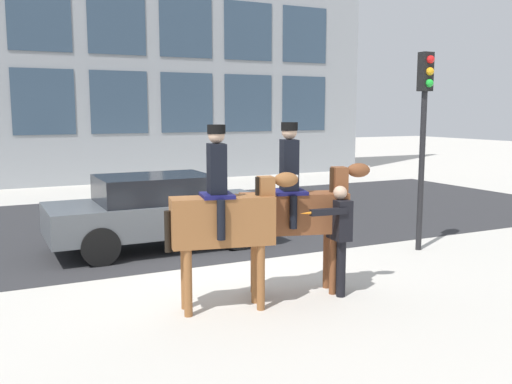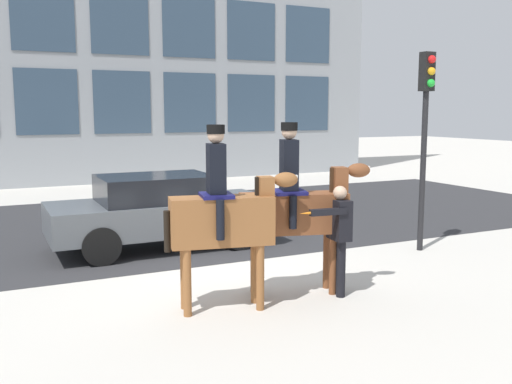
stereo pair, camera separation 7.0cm
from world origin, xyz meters
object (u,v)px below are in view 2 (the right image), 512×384
object	(u,v)px
mounted_horse_companion	(297,207)
street_car_near_lane	(160,210)
pedestrian_bystander	(339,232)
traffic_light	(426,119)
mounted_horse_lead	(224,216)

from	to	relation	value
mounted_horse_companion	street_car_near_lane	world-z (taller)	mounted_horse_companion
pedestrian_bystander	street_car_near_lane	bearing A→B (deg)	-63.31
pedestrian_bystander	traffic_light	xyz separation A→B (m)	(3.00, 1.61, 1.59)
mounted_horse_lead	traffic_light	bearing A→B (deg)	28.31
street_car_near_lane	mounted_horse_lead	bearing A→B (deg)	-93.08
mounted_horse_companion	traffic_light	xyz separation A→B (m)	(3.49, 1.24, 1.25)
mounted_horse_companion	pedestrian_bystander	distance (m)	0.70
street_car_near_lane	pedestrian_bystander	bearing A→B (deg)	-69.26
pedestrian_bystander	street_car_near_lane	distance (m)	4.27
street_car_near_lane	traffic_light	world-z (taller)	traffic_light
traffic_light	pedestrian_bystander	bearing A→B (deg)	-151.77
pedestrian_bystander	traffic_light	bearing A→B (deg)	-145.82
street_car_near_lane	traffic_light	bearing A→B (deg)	-27.76
mounted_horse_companion	traffic_light	size ratio (longest dim) A/B	0.67
mounted_horse_lead	street_car_near_lane	distance (m)	3.85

